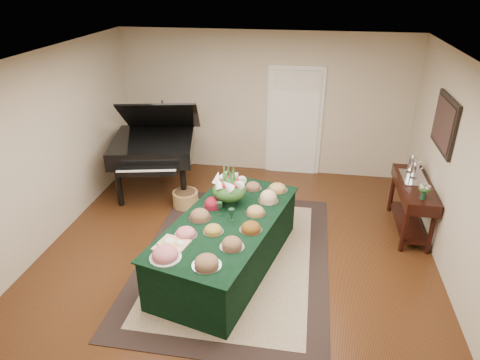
% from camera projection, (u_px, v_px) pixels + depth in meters
% --- Properties ---
extents(ground, '(6.00, 6.00, 0.00)m').
position_uv_depth(ground, '(236.00, 255.00, 6.07)').
color(ground, black).
rests_on(ground, ground).
extents(area_rug, '(2.59, 3.62, 0.01)m').
position_uv_depth(area_rug, '(235.00, 257.00, 6.03)').
color(area_rug, black).
rests_on(area_rug, ground).
extents(kitchen_doorway, '(1.05, 0.07, 2.10)m').
position_uv_depth(kitchen_doorway, '(294.00, 123.00, 8.16)').
color(kitchen_doorway, silver).
rests_on(kitchen_doorway, ground).
extents(buffet_table, '(1.75, 2.71, 0.74)m').
position_uv_depth(buffet_table, '(227.00, 243.00, 5.70)').
color(buffet_table, black).
rests_on(buffet_table, ground).
extents(food_platters, '(1.43, 2.28, 0.15)m').
position_uv_depth(food_platters, '(226.00, 215.00, 5.54)').
color(food_platters, '#ADB6AD').
rests_on(food_platters, buffet_table).
extents(cutting_board, '(0.42, 0.42, 0.10)m').
position_uv_depth(cutting_board, '(172.00, 243.00, 5.01)').
color(cutting_board, tan).
rests_on(cutting_board, buffet_table).
extents(green_goblets, '(0.26, 0.22, 0.18)m').
position_uv_depth(green_goblets, '(225.00, 211.00, 5.55)').
color(green_goblets, '#13301E').
rests_on(green_goblets, buffet_table).
extents(floral_centerpiece, '(0.48, 0.48, 0.48)m').
position_uv_depth(floral_centerpiece, '(229.00, 186.00, 5.78)').
color(floral_centerpiece, '#13301E').
rests_on(floral_centerpiece, buffet_table).
extents(grand_piano, '(1.71, 1.91, 1.72)m').
position_uv_depth(grand_piano, '(154.00, 146.00, 7.54)').
color(grand_piano, black).
rests_on(grand_piano, ground).
extents(wicker_basket, '(0.43, 0.43, 0.27)m').
position_uv_depth(wicker_basket, '(186.00, 199.00, 7.29)').
color(wicker_basket, olive).
rests_on(wicker_basket, ground).
extents(mahogany_sideboard, '(0.45, 1.38, 0.82)m').
position_uv_depth(mahogany_sideboard, '(413.00, 194.00, 6.39)').
color(mahogany_sideboard, black).
rests_on(mahogany_sideboard, ground).
extents(tea_service, '(0.34, 0.58, 0.30)m').
position_uv_depth(tea_service, '(413.00, 168.00, 6.49)').
color(tea_service, silver).
rests_on(tea_service, mahogany_sideboard).
extents(pink_bouquet, '(0.18, 0.18, 0.23)m').
position_uv_depth(pink_bouquet, '(425.00, 189.00, 5.80)').
color(pink_bouquet, '#13301E').
rests_on(pink_bouquet, mahogany_sideboard).
extents(wall_painting, '(0.05, 0.95, 0.75)m').
position_uv_depth(wall_painting, '(445.00, 124.00, 5.86)').
color(wall_painting, black).
rests_on(wall_painting, ground).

